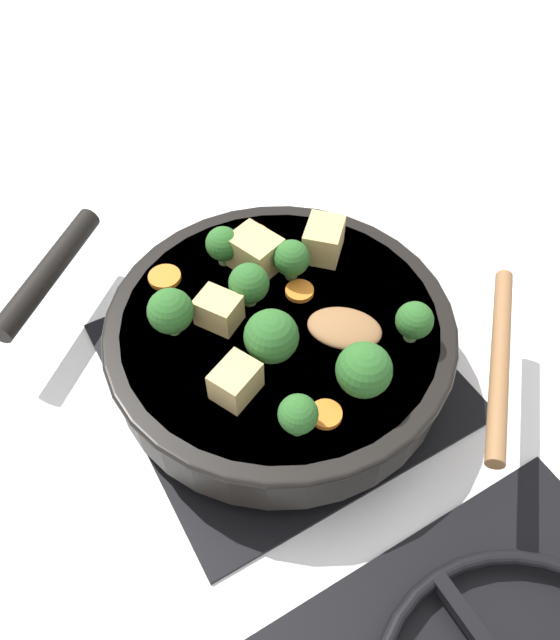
# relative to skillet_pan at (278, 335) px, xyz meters

# --- Properties ---
(ground_plane) EXTENTS (2.40, 2.40, 0.00)m
(ground_plane) POSITION_rel_skillet_pan_xyz_m (-0.00, 0.00, -0.06)
(ground_plane) COLOR white
(front_burner_grate) EXTENTS (0.31, 0.31, 0.03)m
(front_burner_grate) POSITION_rel_skillet_pan_xyz_m (-0.00, 0.00, -0.04)
(front_burner_grate) COLOR black
(front_burner_grate) RESTS_ON ground_plane
(skillet_pan) EXTENTS (0.40, 0.41, 0.05)m
(skillet_pan) POSITION_rel_skillet_pan_xyz_m (0.00, 0.00, 0.00)
(skillet_pan) COLOR black
(skillet_pan) RESTS_ON front_burner_grate
(wooden_spoon) EXTENTS (0.22, 0.22, 0.02)m
(wooden_spoon) POSITION_rel_skillet_pan_xyz_m (-0.10, 0.10, 0.03)
(wooden_spoon) COLOR olive
(wooden_spoon) RESTS_ON skillet_pan
(tofu_cube_center_large) EXTENTS (0.05, 0.04, 0.03)m
(tofu_cube_center_large) POSITION_rel_skillet_pan_xyz_m (0.07, 0.05, 0.04)
(tofu_cube_center_large) COLOR #DBB770
(tofu_cube_center_large) RESTS_ON skillet_pan
(tofu_cube_near_handle) EXTENTS (0.06, 0.06, 0.04)m
(tofu_cube_near_handle) POSITION_rel_skillet_pan_xyz_m (-0.08, -0.05, 0.04)
(tofu_cube_near_handle) COLOR #DBB770
(tofu_cube_near_handle) RESTS_ON skillet_pan
(tofu_cube_east_chunk) EXTENTS (0.05, 0.06, 0.04)m
(tofu_cube_east_chunk) POSITION_rel_skillet_pan_xyz_m (-0.02, -0.07, 0.04)
(tofu_cube_east_chunk) COLOR #DBB770
(tofu_cube_east_chunk) RESTS_ON skillet_pan
(tofu_cube_west_chunk) EXTENTS (0.05, 0.05, 0.03)m
(tofu_cube_west_chunk) POSITION_rel_skillet_pan_xyz_m (0.05, -0.03, 0.04)
(tofu_cube_west_chunk) COLOR #DBB770
(tofu_cube_west_chunk) RESTS_ON skillet_pan
(broccoli_floret_near_spoon) EXTENTS (0.04, 0.04, 0.05)m
(broccoli_floret_near_spoon) POSITION_rel_skillet_pan_xyz_m (0.01, -0.03, 0.05)
(broccoli_floret_near_spoon) COLOR #709956
(broccoli_floret_near_spoon) RESTS_ON skillet_pan
(broccoli_floret_center_top) EXTENTS (0.05, 0.05, 0.05)m
(broccoli_floret_center_top) POSITION_rel_skillet_pan_xyz_m (0.03, 0.03, 0.05)
(broccoli_floret_center_top) COLOR #709956
(broccoli_floret_center_top) RESTS_ON skillet_pan
(broccoli_floret_east_rim) EXTENTS (0.04, 0.04, 0.04)m
(broccoli_floret_east_rim) POSITION_rel_skillet_pan_xyz_m (-0.04, -0.04, 0.05)
(broccoli_floret_east_rim) COLOR #709956
(broccoli_floret_east_rim) RESTS_ON skillet_pan
(broccoli_floret_west_rim) EXTENTS (0.03, 0.03, 0.04)m
(broccoli_floret_west_rim) POSITION_rel_skillet_pan_xyz_m (0.04, 0.11, 0.05)
(broccoli_floret_west_rim) COLOR #709956
(broccoli_floret_west_rim) RESTS_ON skillet_pan
(broccoli_floret_north_edge) EXTENTS (0.04, 0.04, 0.05)m
(broccoli_floret_north_edge) POSITION_rel_skillet_pan_xyz_m (0.09, -0.04, 0.05)
(broccoli_floret_north_edge) COLOR #709956
(broccoli_floret_north_edge) RESTS_ON skillet_pan
(broccoli_floret_south_cluster) EXTENTS (0.03, 0.03, 0.04)m
(broccoli_floret_south_cluster) POSITION_rel_skillet_pan_xyz_m (-0.09, 0.08, 0.05)
(broccoli_floret_south_cluster) COLOR #709956
(broccoli_floret_south_cluster) RESTS_ON skillet_pan
(broccoli_floret_mid_floret) EXTENTS (0.03, 0.03, 0.04)m
(broccoli_floret_mid_floret) POSITION_rel_skillet_pan_xyz_m (0.01, -0.09, 0.05)
(broccoli_floret_mid_floret) COLOR #709956
(broccoli_floret_mid_floret) RESTS_ON skillet_pan
(broccoli_floret_small_inner) EXTENTS (0.05, 0.05, 0.05)m
(broccoli_floret_small_inner) POSITION_rel_skillet_pan_xyz_m (-0.02, 0.10, 0.05)
(broccoli_floret_small_inner) COLOR #709956
(broccoli_floret_small_inner) RESTS_ON skillet_pan
(carrot_slice_orange_thin) EXTENTS (0.03, 0.03, 0.01)m
(carrot_slice_orange_thin) POSITION_rel_skillet_pan_xyz_m (-0.04, -0.11, 0.03)
(carrot_slice_orange_thin) COLOR orange
(carrot_slice_orange_thin) RESTS_ON skillet_pan
(carrot_slice_near_center) EXTENTS (0.03, 0.03, 0.01)m
(carrot_slice_near_center) POSITION_rel_skillet_pan_xyz_m (-0.03, -0.02, 0.03)
(carrot_slice_near_center) COLOR orange
(carrot_slice_near_center) RESTS_ON skillet_pan
(carrot_slice_edge_slice) EXTENTS (0.03, 0.03, 0.01)m
(carrot_slice_edge_slice) POSITION_rel_skillet_pan_xyz_m (0.07, -0.10, 0.03)
(carrot_slice_edge_slice) COLOR orange
(carrot_slice_edge_slice) RESTS_ON skillet_pan
(carrot_slice_under_broccoli) EXTENTS (0.03, 0.03, 0.01)m
(carrot_slice_under_broccoli) POSITION_rel_skillet_pan_xyz_m (0.02, 0.11, 0.03)
(carrot_slice_under_broccoli) COLOR orange
(carrot_slice_under_broccoli) RESTS_ON skillet_pan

